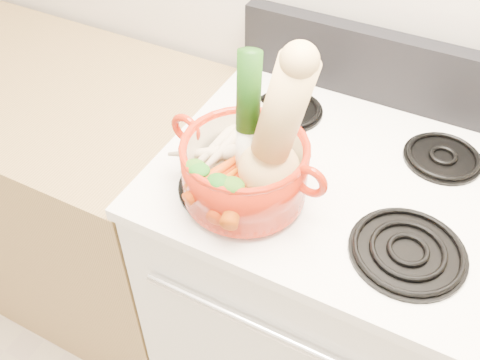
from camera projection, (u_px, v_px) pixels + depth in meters
The scene contains 26 objects.
stove_body at pixel (318, 295), 1.52m from camera, with size 0.76×0.65×0.92m, color white.
cooktop at pixel (340, 175), 1.19m from camera, with size 0.78×0.67×0.03m, color white.
control_backsplash at pixel (388, 69), 1.31m from camera, with size 0.76×0.05×0.18m, color black.
oven_handle at pixel (273, 333), 1.08m from camera, with size 0.02×0.02×0.60m, color silver.
counter_left at pixel (34, 177), 1.88m from camera, with size 1.36×0.65×0.90m, color #9A7949.
burner_front_left at pixel (231, 185), 1.13m from camera, with size 0.22×0.22×0.02m, color black.
burner_front_right at pixel (408, 251), 1.01m from camera, with size 0.22×0.22×0.02m, color black.
burner_back_left at pixel (288, 109), 1.32m from camera, with size 0.17×0.17×0.02m, color black.
burner_back_right at pixel (443, 156), 1.20m from camera, with size 0.17×0.17×0.02m, color black.
dutch_oven at pixel (245, 169), 1.06m from camera, with size 0.25×0.25×0.12m, color #A51E0A.
pot_handle_left at pixel (186, 129), 1.09m from camera, with size 0.07×0.07×0.02m, color #A51E0A.
pot_handle_right at pixel (310, 181), 0.98m from camera, with size 0.07×0.07×0.02m, color #A51E0A.
squash at pixel (277, 130), 0.97m from camera, with size 0.13×0.13×0.31m, color tan, non-canonical shape.
leek at pixel (246, 120), 1.00m from camera, with size 0.05×0.05×0.30m, color white.
ginger at pixel (263, 157), 1.11m from camera, with size 0.09×0.06×0.05m, color tan.
parsnip_0 at pixel (232, 159), 1.11m from camera, with size 0.04×0.04×0.21m, color beige.
parsnip_1 at pixel (226, 152), 1.11m from camera, with size 0.04×0.04×0.21m, color #EFE2C2.
parsnip_2 at pixel (238, 153), 1.11m from camera, with size 0.04×0.04×0.19m, color beige.
parsnip_3 at pixel (209, 151), 1.09m from camera, with size 0.04×0.04×0.17m, color beige.
parsnip_4 at pixel (225, 137), 1.12m from camera, with size 0.05×0.05×0.23m, color beige.
parsnip_5 at pixel (231, 141), 1.10m from camera, with size 0.04×0.04×0.22m, color beige.
carrot_0 at pixel (234, 188), 1.05m from camera, with size 0.03×0.03×0.17m, color #BA3509.
carrot_1 at pixel (225, 180), 1.06m from camera, with size 0.03×0.03×0.16m, color #CF640A.
carrot_2 at pixel (240, 188), 1.03m from camera, with size 0.04×0.04×0.19m, color #C25C09.
carrot_3 at pixel (213, 183), 1.04m from camera, with size 0.03×0.03×0.13m, color #D74F0A.
carrot_4 at pixel (220, 171), 1.05m from camera, with size 0.03×0.03×0.16m, color #B73209.
Camera 1 is at (0.20, 0.54, 1.76)m, focal length 40.00 mm.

